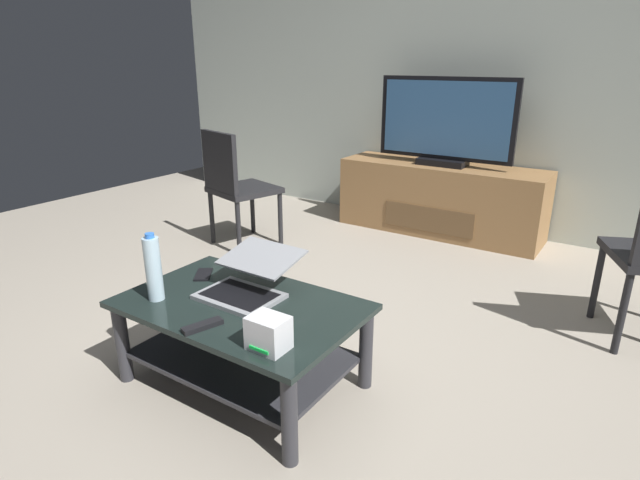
# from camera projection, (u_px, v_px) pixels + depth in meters

# --- Properties ---
(ground_plane) EXTENTS (7.68, 7.68, 0.00)m
(ground_plane) POSITION_uv_depth(u_px,v_px,m) (311.00, 355.00, 2.51)
(ground_plane) COLOR #9E9384
(back_wall) EXTENTS (6.40, 0.12, 2.80)m
(back_wall) POSITION_uv_depth(u_px,v_px,m) (490.00, 55.00, 3.99)
(back_wall) COLOR #A8B2A8
(back_wall) RESTS_ON ground
(coffee_table) EXTENTS (1.02, 0.65, 0.39)m
(coffee_table) POSITION_uv_depth(u_px,v_px,m) (242.00, 329.00, 2.21)
(coffee_table) COLOR black
(coffee_table) RESTS_ON ground
(media_cabinet) EXTENTS (1.64, 0.48, 0.57)m
(media_cabinet) POSITION_uv_depth(u_px,v_px,m) (440.00, 199.00, 4.21)
(media_cabinet) COLOR olive
(media_cabinet) RESTS_ON ground
(television) EXTENTS (1.09, 0.20, 0.68)m
(television) POSITION_uv_depth(u_px,v_px,m) (445.00, 124.00, 3.99)
(television) COLOR black
(television) RESTS_ON media_cabinet
(side_chair) EXTENTS (0.54, 0.54, 0.88)m
(side_chair) POSITION_uv_depth(u_px,v_px,m) (235.00, 183.00, 3.82)
(side_chair) COLOR black
(side_chair) RESTS_ON ground
(laptop) EXTENTS (0.35, 0.41, 0.17)m
(laptop) POSITION_uv_depth(u_px,v_px,m) (248.00, 280.00, 2.24)
(laptop) COLOR gray
(laptop) RESTS_ON coffee_table
(router_box) EXTENTS (0.14, 0.11, 0.12)m
(router_box) POSITION_uv_depth(u_px,v_px,m) (268.00, 333.00, 1.80)
(router_box) COLOR silver
(router_box) RESTS_ON coffee_table
(water_bottle_near) EXTENTS (0.07, 0.07, 0.30)m
(water_bottle_near) POSITION_uv_depth(u_px,v_px,m) (153.00, 268.00, 2.15)
(water_bottle_near) COLOR silver
(water_bottle_near) RESTS_ON coffee_table
(cell_phone) EXTENTS (0.14, 0.15, 0.01)m
(cell_phone) POSITION_uv_depth(u_px,v_px,m) (203.00, 275.00, 2.44)
(cell_phone) COLOR black
(cell_phone) RESTS_ON coffee_table
(tv_remote) EXTENTS (0.09, 0.17, 0.02)m
(tv_remote) POSITION_uv_depth(u_px,v_px,m) (203.00, 326.00, 1.96)
(tv_remote) COLOR black
(tv_remote) RESTS_ON coffee_table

